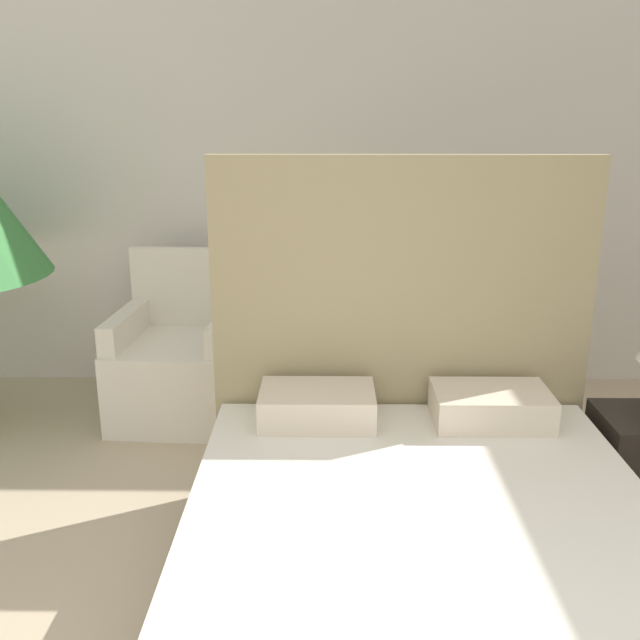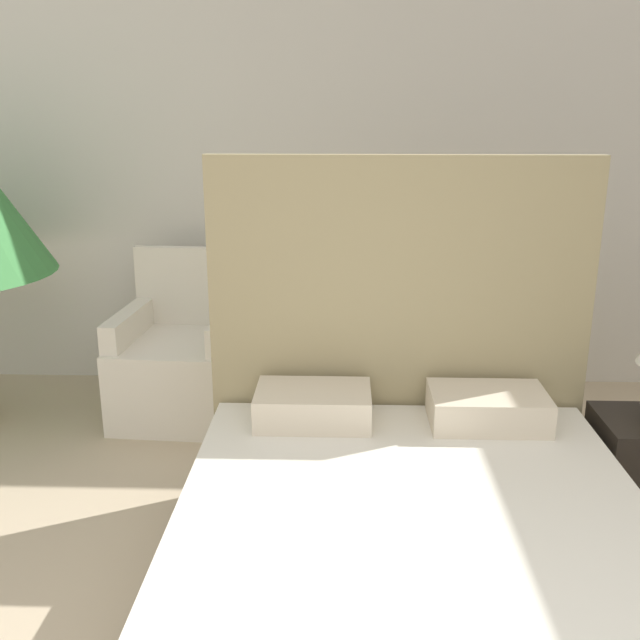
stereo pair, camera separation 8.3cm
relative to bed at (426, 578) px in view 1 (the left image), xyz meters
The scene contains 4 objects.
wall_back 2.79m from the bed, 93.77° to the left, with size 10.00×0.06×2.90m.
bed is the anchor object (origin of this frame).
armchair_near_window_left 2.25m from the bed, 121.74° to the left, with size 0.72×0.75×0.94m.
armchair_near_window_right 1.93m from the bed, 97.25° to the left, with size 0.74×0.76×0.94m.
Camera 1 is at (-0.16, -0.68, 1.74)m, focal length 40.00 mm.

